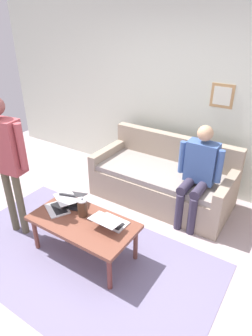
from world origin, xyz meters
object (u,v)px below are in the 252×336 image
(coffee_table, at_px, (83,224))
(laptop_left, at_px, (110,222))
(person_seated, at_px, (198,171))
(couch, at_px, (163,180))
(person_standing, at_px, (5,152))
(laptop_right, at_px, (60,205))
(french_press, at_px, (82,207))
(laptop_center, at_px, (72,200))

(coffee_table, relative_size, laptop_left, 3.56)
(coffee_table, distance_m, person_seated, 1.51)
(coffee_table, relative_size, person_seated, 0.91)
(couch, height_order, laptop_left, couch)
(laptop_left, xyz_separation_m, person_standing, (1.22, 0.25, 0.59))
(coffee_table, distance_m, laptop_right, 0.37)
(coffee_table, height_order, laptop_right, laptop_right)
(laptop_right, bearing_deg, french_press, -171.68)
(laptop_center, bearing_deg, french_press, 157.57)
(couch, relative_size, coffee_table, 1.66)
(couch, height_order, person_standing, person_standing)
(person_standing, distance_m, person_seated, 2.24)
(laptop_center, relative_size, french_press, 1.53)
(laptop_left, xyz_separation_m, french_press, (0.35, 0.03, 0.06))
(laptop_left, bearing_deg, laptop_right, 6.28)
(coffee_table, xyz_separation_m, person_seated, (-0.78, -1.26, 0.32))
(laptop_right, relative_size, person_seated, 0.33)
(laptop_right, distance_m, person_seated, 1.69)
(couch, xyz_separation_m, laptop_right, (0.57, 1.45, 0.20))
(couch, relative_size, laptop_right, 4.53)
(couch, distance_m, person_standing, 2.14)
(laptop_center, bearing_deg, laptop_right, 73.05)
(laptop_left, height_order, person_seated, person_seated)
(coffee_table, xyz_separation_m, french_press, (0.06, -0.08, 0.15))
(coffee_table, distance_m, person_standing, 1.16)
(couch, bearing_deg, coffee_table, 81.74)
(laptop_left, relative_size, french_press, 1.41)
(laptop_center, distance_m, laptop_right, 0.15)
(person_seated, bearing_deg, coffee_table, 58.22)
(laptop_left, xyz_separation_m, laptop_right, (0.64, 0.07, 0.00))
(coffee_table, xyz_separation_m, laptop_left, (-0.28, -0.11, 0.09))
(laptop_left, xyz_separation_m, laptop_center, (0.60, -0.08, -0.00))
(laptop_left, bearing_deg, coffee_table, 20.42)
(laptop_center, distance_m, person_standing, 0.91)
(couch, xyz_separation_m, person_seated, (-0.56, 0.23, 0.42))
(laptop_left, height_order, french_press, french_press)
(laptop_right, bearing_deg, laptop_left, -173.72)
(laptop_right, xyz_separation_m, person_standing, (0.57, 0.18, 0.58))
(person_seated, bearing_deg, laptop_center, 44.58)
(coffee_table, distance_m, laptop_center, 0.37)
(french_press, bearing_deg, person_standing, 14.37)
(couch, xyz_separation_m, french_press, (0.28, 1.41, 0.25))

